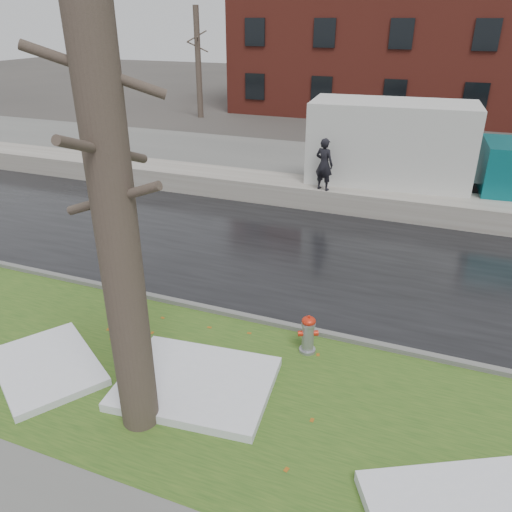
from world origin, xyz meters
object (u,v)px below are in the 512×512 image
(box_truck, at_px, (423,152))
(worker, at_px, (324,164))
(tree, at_px, (113,204))
(fire_hydrant, at_px, (308,332))

(box_truck, distance_m, worker, 3.44)
(tree, xyz_separation_m, worker, (0.25, 10.44, -2.10))
(fire_hydrant, height_order, box_truck, box_truck)
(box_truck, bearing_deg, fire_hydrant, -101.50)
(tree, distance_m, worker, 10.65)
(tree, height_order, worker, tree)
(fire_hydrant, distance_m, worker, 8.00)
(fire_hydrant, xyz_separation_m, worker, (-1.74, 7.72, 1.12))
(tree, height_order, box_truck, tree)
(tree, relative_size, worker, 4.30)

